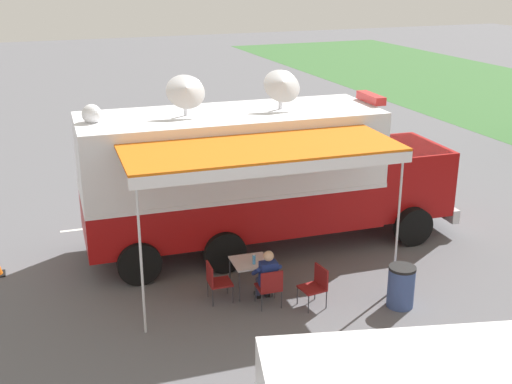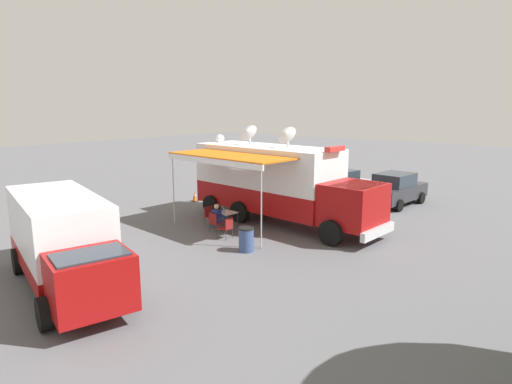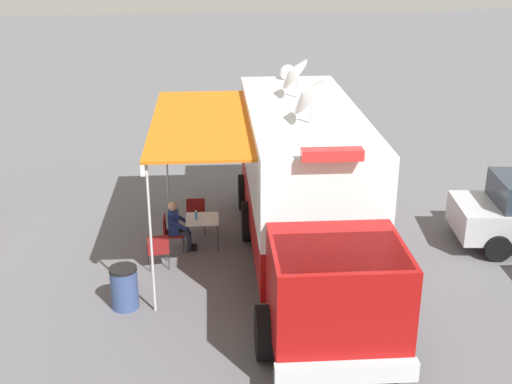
% 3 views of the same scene
% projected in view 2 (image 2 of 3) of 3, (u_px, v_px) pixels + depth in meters
% --- Properties ---
extents(ground_plane, '(100.00, 100.00, 0.00)m').
position_uv_depth(ground_plane, '(266.00, 219.00, 20.65)').
color(ground_plane, '#5B5B60').
extents(lot_stripe, '(0.36, 4.80, 0.01)m').
position_uv_depth(lot_stripe, '(272.00, 205.00, 23.53)').
color(lot_stripe, silver).
rests_on(lot_stripe, ground).
extents(command_truck, '(5.14, 9.60, 4.53)m').
position_uv_depth(command_truck, '(278.00, 181.00, 19.74)').
color(command_truck, '#9E0F0F').
rests_on(command_truck, ground).
extents(folding_table, '(0.84, 0.84, 0.73)m').
position_uv_depth(folding_table, '(226.00, 214.00, 18.98)').
color(folding_table, silver).
rests_on(folding_table, ground).
extents(water_bottle, '(0.07, 0.07, 0.22)m').
position_uv_depth(water_bottle, '(224.00, 211.00, 18.82)').
color(water_bottle, '#4C99D8').
rests_on(water_bottle, folding_table).
extents(folding_chair_at_table, '(0.50, 0.50, 0.87)m').
position_uv_depth(folding_chair_at_table, '(215.00, 221.00, 18.33)').
color(folding_chair_at_table, maroon).
rests_on(folding_chair_at_table, ground).
extents(folding_chair_beside_table, '(0.50, 0.50, 0.87)m').
position_uv_depth(folding_chair_beside_table, '(210.00, 215.00, 19.45)').
color(folding_chair_beside_table, maroon).
rests_on(folding_chair_beside_table, ground).
extents(folding_chair_spare_by_truck, '(0.53, 0.53, 0.87)m').
position_uv_depth(folding_chair_spare_by_truck, '(227.00, 226.00, 17.54)').
color(folding_chair_spare_by_truck, maroon).
rests_on(folding_chair_spare_by_truck, ground).
extents(seated_responder, '(0.68, 0.57, 1.25)m').
position_uv_depth(seated_responder, '(218.00, 217.00, 18.44)').
color(seated_responder, navy).
rests_on(seated_responder, ground).
extents(trash_bin, '(0.57, 0.57, 0.91)m').
position_uv_depth(trash_bin, '(246.00, 239.00, 16.01)').
color(trash_bin, '#384C7F').
rests_on(trash_bin, ground).
extents(traffic_cone, '(0.36, 0.36, 0.58)m').
position_uv_depth(traffic_cone, '(195.00, 196.00, 24.50)').
color(traffic_cone, black).
rests_on(traffic_cone, ground).
extents(support_truck, '(3.65, 7.09, 2.70)m').
position_uv_depth(support_truck, '(63.00, 242.00, 12.73)').
color(support_truck, white).
rests_on(support_truck, ground).
extents(car_behind_truck, '(4.33, 2.26, 1.76)m').
position_uv_depth(car_behind_truck, '(395.00, 189.00, 23.50)').
color(car_behind_truck, '#2D2D33').
rests_on(car_behind_truck, ground).
extents(car_far_corner, '(4.41, 2.45, 1.76)m').
position_uv_depth(car_far_corner, '(338.00, 186.00, 24.52)').
color(car_far_corner, '#B2B5BA').
rests_on(car_far_corner, ground).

